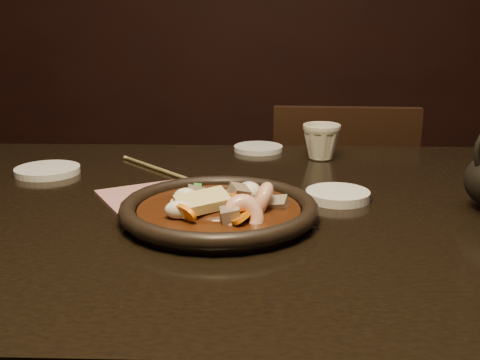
{
  "coord_description": "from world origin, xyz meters",
  "views": [
    {
      "loc": [
        0.03,
        -0.93,
        1.06
      ],
      "look_at": [
        -0.0,
        -0.03,
        0.8
      ],
      "focal_mm": 45.0,
      "sensor_mm": 36.0,
      "label": 1
    }
  ],
  "objects_px": {
    "table": "(241,249)",
    "chair": "(337,231)",
    "tea_cup": "(321,140)",
    "plate": "(219,210)"
  },
  "relations": [
    {
      "from": "plate",
      "to": "tea_cup",
      "type": "relative_size",
      "value": 3.73
    },
    {
      "from": "chair",
      "to": "tea_cup",
      "type": "xyz_separation_m",
      "value": [
        -0.09,
        -0.37,
        0.34
      ]
    },
    {
      "from": "chair",
      "to": "table",
      "type": "bearing_deg",
      "value": 72.14
    },
    {
      "from": "table",
      "to": "chair",
      "type": "relative_size",
      "value": 1.95
    },
    {
      "from": "chair",
      "to": "tea_cup",
      "type": "height_order",
      "value": "tea_cup"
    },
    {
      "from": "table",
      "to": "chair",
      "type": "distance_m",
      "value": 0.77
    },
    {
      "from": "table",
      "to": "chair",
      "type": "bearing_deg",
      "value": 69.89
    },
    {
      "from": "table",
      "to": "plate",
      "type": "relative_size",
      "value": 5.33
    },
    {
      "from": "table",
      "to": "chair",
      "type": "xyz_separation_m",
      "value": [
        0.25,
        0.69,
        -0.23
      ]
    },
    {
      "from": "tea_cup",
      "to": "table",
      "type": "bearing_deg",
      "value": -116.32
    }
  ]
}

